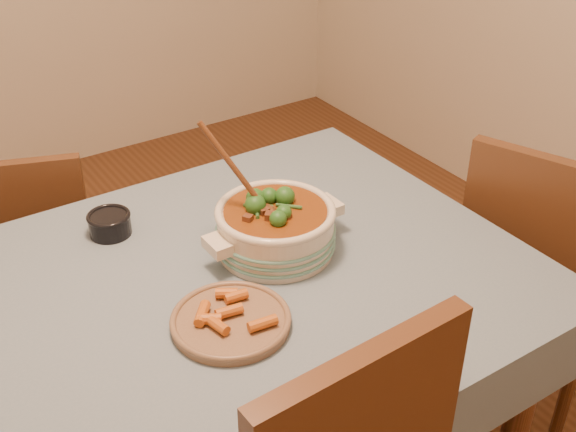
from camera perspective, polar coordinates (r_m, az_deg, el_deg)
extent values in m
cube|color=brown|center=(1.64, -9.14, -7.72)|extent=(1.60, 1.00, 0.05)
cube|color=slate|center=(1.62, -9.22, -6.96)|extent=(1.68, 1.08, 0.01)
cylinder|color=brown|center=(2.00, 17.71, -14.94)|extent=(0.07, 0.07, 0.70)
cylinder|color=brown|center=(2.46, 2.69, -3.12)|extent=(0.07, 0.07, 0.70)
cylinder|color=beige|center=(1.74, -0.99, -1.16)|extent=(0.28, 0.28, 0.11)
torus|color=beige|center=(1.71, -1.01, 0.39)|extent=(0.29, 0.29, 0.02)
cube|color=beige|center=(1.81, 3.22, 0.83)|extent=(0.05, 0.08, 0.03)
cube|color=beige|center=(1.66, -5.58, -2.36)|extent=(0.05, 0.08, 0.03)
cylinder|color=brown|center=(1.71, -1.01, 0.19)|extent=(0.25, 0.25, 0.02)
cylinder|color=black|center=(1.87, -13.90, -0.67)|extent=(0.11, 0.11, 0.05)
torus|color=black|center=(1.85, -14.01, 0.01)|extent=(0.11, 0.11, 0.01)
cylinder|color=black|center=(1.86, -13.97, -0.26)|extent=(0.09, 0.09, 0.01)
cylinder|color=#88684B|center=(1.54, -4.54, -8.36)|extent=(0.28, 0.28, 0.02)
torus|color=#88684B|center=(1.54, -4.56, -8.10)|extent=(0.26, 0.26, 0.01)
cube|color=#58311B|center=(2.51, -19.11, -2.49)|extent=(0.49, 0.49, 0.04)
cube|color=#58311B|center=(2.26, -20.25, -0.63)|extent=(0.37, 0.17, 0.41)
cylinder|color=#58311B|center=(2.75, -14.78, -3.72)|extent=(0.04, 0.04, 0.41)
cylinder|color=#58311B|center=(2.79, -21.53, -4.50)|extent=(0.04, 0.04, 0.41)
cylinder|color=#58311B|center=(2.48, -14.69, -8.08)|extent=(0.04, 0.04, 0.41)
cube|color=#58311B|center=(2.36, 19.66, -3.73)|extent=(0.55, 0.55, 0.04)
cube|color=#58311B|center=(2.08, 19.09, -1.21)|extent=(0.19, 0.41, 0.45)
cylinder|color=#58311B|center=(2.67, 16.38, -4.53)|extent=(0.04, 0.04, 0.45)
cylinder|color=#58311B|center=(2.33, 21.43, -11.90)|extent=(0.04, 0.04, 0.45)
cylinder|color=#58311B|center=(2.40, 13.16, -8.84)|extent=(0.04, 0.04, 0.45)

